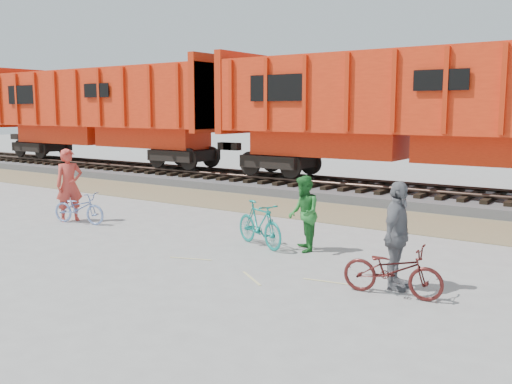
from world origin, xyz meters
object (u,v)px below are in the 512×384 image
hopper_car_left (104,110)px  bicycle_teal (259,224)px  person_woman (397,236)px  hopper_car_center (411,109)px  bicycle_blue (79,208)px  bicycle_maroon (392,270)px  person_solo (69,185)px  person_man (304,214)px

hopper_car_left → bicycle_teal: size_ratio=8.40×
person_woman → hopper_car_center: bearing=13.2°
hopper_car_left → bicycle_blue: hopper_car_left is taller
bicycle_teal → bicycle_maroon: 4.00m
bicycle_blue → bicycle_teal: size_ratio=0.96×
hopper_car_left → hopper_car_center: same height
person_solo → person_woman: (9.46, -0.62, -0.07)m
person_solo → person_man: bearing=-61.6°
bicycle_teal → hopper_car_left: bearing=82.7°
person_man → person_solo: bearing=-121.4°
person_solo → bicycle_teal: bearing=-62.5°
bicycle_blue → bicycle_teal: (5.38, 0.63, 0.08)m
hopper_car_left → bicycle_maroon: bearing=-27.8°
person_man → bicycle_maroon: bearing=19.5°
person_woman → bicycle_blue: bearing=80.9°
bicycle_teal → person_man: (1.00, 0.20, 0.31)m
hopper_car_center → hopper_car_left: bearing=180.0°
person_woman → person_man: bearing=56.6°
person_solo → person_woman: size_ratio=1.08×
person_man → person_woman: (2.58, -1.35, 0.10)m
person_man → person_woman: 2.92m
bicycle_blue → person_woman: 8.99m
hopper_car_left → bicycle_teal: bearing=-29.0°
bicycle_maroon → hopper_car_center: bearing=12.2°
hopper_car_left → person_solo: bearing=-44.7°
hopper_car_left → person_solo: (8.73, -8.65, -2.03)m
hopper_car_center → bicycle_maroon: bearing=-71.2°
hopper_car_left → hopper_car_center: bearing=0.0°
bicycle_blue → hopper_car_center: bearing=-45.3°
hopper_car_left → hopper_car_center: 15.00m
hopper_car_center → bicycle_blue: hopper_car_center is taller
hopper_car_center → person_woman: size_ratio=7.69×
hopper_car_center → bicycle_blue: 10.79m
bicycle_teal → person_man: 1.07m
person_solo → person_woman: 9.48m
hopper_car_left → bicycle_teal: hopper_car_left is taller
bicycle_teal → person_woman: person_woman is taller
bicycle_blue → person_man: size_ratio=0.99×
bicycle_teal → bicycle_blue: bearing=118.4°
person_solo → bicycle_blue: bearing=-78.9°
bicycle_maroon → person_man: 3.23m
bicycle_blue → bicycle_maroon: bearing=-107.7°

